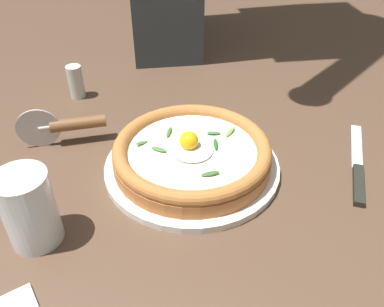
% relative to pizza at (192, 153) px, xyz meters
% --- Properties ---
extents(ground_plane, '(2.40, 2.40, 0.03)m').
position_rel_pizza_xyz_m(ground_plane, '(-0.03, -0.04, -0.05)').
color(ground_plane, brown).
rests_on(ground_plane, ground).
extents(pizza_plate, '(0.29, 0.29, 0.01)m').
position_rel_pizza_xyz_m(pizza_plate, '(0.00, 0.00, -0.03)').
color(pizza_plate, white).
rests_on(pizza_plate, ground).
extents(pizza, '(0.26, 0.26, 0.06)m').
position_rel_pizza_xyz_m(pizza, '(0.00, 0.00, 0.00)').
color(pizza, '#BD7038').
rests_on(pizza, pizza_plate).
extents(pizza_cutter, '(0.03, 0.16, 0.08)m').
position_rel_pizza_xyz_m(pizza_cutter, '(-0.14, -0.19, 0.00)').
color(pizza_cutter, silver).
rests_on(pizza_cutter, ground).
extents(table_knife, '(0.20, 0.14, 0.01)m').
position_rel_pizza_xyz_m(table_knife, '(0.09, 0.26, -0.03)').
color(table_knife, silver).
rests_on(table_knife, ground).
extents(drinking_glass, '(0.07, 0.07, 0.11)m').
position_rel_pizza_xyz_m(drinking_glass, '(0.08, -0.25, 0.01)').
color(drinking_glass, silver).
rests_on(drinking_glass, ground).
extents(pepper_shaker, '(0.03, 0.03, 0.07)m').
position_rel_pizza_xyz_m(pepper_shaker, '(-0.31, -0.17, 0.00)').
color(pepper_shaker, silver).
rests_on(pepper_shaker, ground).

